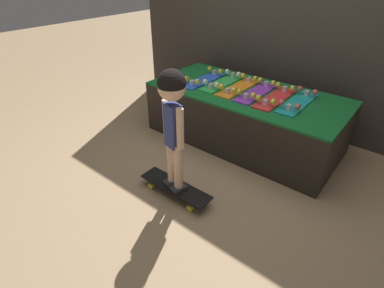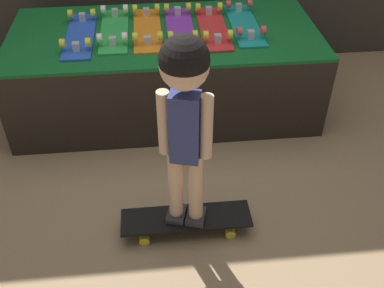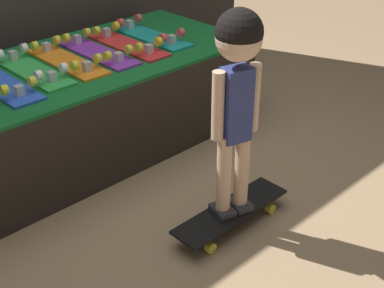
% 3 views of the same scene
% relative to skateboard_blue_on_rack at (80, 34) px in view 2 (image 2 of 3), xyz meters
% --- Properties ---
extents(ground_plane, '(16.00, 16.00, 0.00)m').
position_rel_skateboard_blue_on_rack_xyz_m(ground_plane, '(0.52, -0.55, -0.58)').
color(ground_plane, '#9E7F5B').
extents(display_rack, '(1.97, 0.93, 0.56)m').
position_rel_skateboard_blue_on_rack_xyz_m(display_rack, '(0.52, 0.03, -0.30)').
color(display_rack, black).
rests_on(display_rack, ground_plane).
extents(skateboard_blue_on_rack, '(0.18, 0.63, 0.09)m').
position_rel_skateboard_blue_on_rack_xyz_m(skateboard_blue_on_rack, '(0.00, 0.00, 0.00)').
color(skateboard_blue_on_rack, blue).
rests_on(skateboard_blue_on_rack, display_rack).
extents(skateboard_green_on_rack, '(0.18, 0.63, 0.09)m').
position_rel_skateboard_blue_on_rack_xyz_m(skateboard_green_on_rack, '(0.21, 0.05, 0.00)').
color(skateboard_green_on_rack, green).
rests_on(skateboard_green_on_rack, display_rack).
extents(skateboard_orange_on_rack, '(0.18, 0.63, 0.09)m').
position_rel_skateboard_blue_on_rack_xyz_m(skateboard_orange_on_rack, '(0.42, 0.04, 0.00)').
color(skateboard_orange_on_rack, orange).
rests_on(skateboard_orange_on_rack, display_rack).
extents(skateboard_purple_on_rack, '(0.18, 0.63, 0.09)m').
position_rel_skateboard_blue_on_rack_xyz_m(skateboard_purple_on_rack, '(0.62, 0.04, 0.00)').
color(skateboard_purple_on_rack, purple).
rests_on(skateboard_purple_on_rack, display_rack).
extents(skateboard_red_on_rack, '(0.18, 0.63, 0.09)m').
position_rel_skateboard_blue_on_rack_xyz_m(skateboard_red_on_rack, '(0.83, 0.02, 0.00)').
color(skateboard_red_on_rack, red).
rests_on(skateboard_red_on_rack, display_rack).
extents(skateboard_teal_on_rack, '(0.18, 0.63, 0.09)m').
position_rel_skateboard_blue_on_rack_xyz_m(skateboard_teal_on_rack, '(1.04, 0.05, 0.00)').
color(skateboard_teal_on_rack, teal).
rests_on(skateboard_teal_on_rack, display_rack).
extents(skateboard_on_floor, '(0.66, 0.18, 0.09)m').
position_rel_skateboard_blue_on_rack_xyz_m(skateboard_on_floor, '(0.55, -1.12, -0.51)').
color(skateboard_on_floor, black).
rests_on(skateboard_on_floor, ground_plane).
extents(child, '(0.23, 0.20, 0.99)m').
position_rel_skateboard_blue_on_rack_xyz_m(child, '(0.55, -1.12, 0.20)').
color(child, '#2D2D33').
rests_on(child, skateboard_on_floor).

